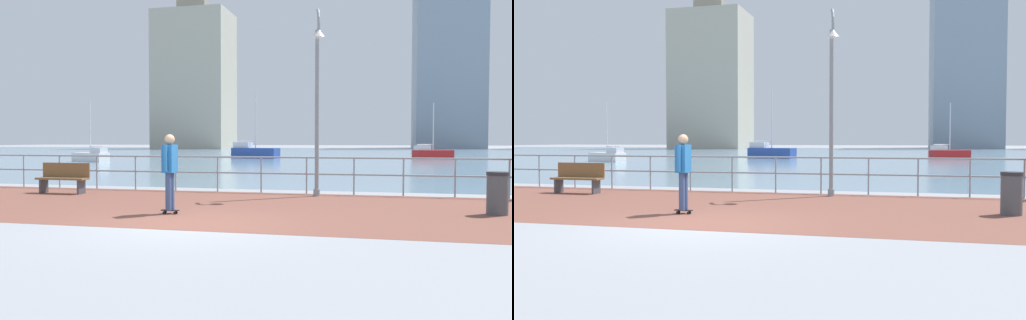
% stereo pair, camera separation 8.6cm
% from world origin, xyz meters
% --- Properties ---
extents(ground, '(220.00, 220.00, 0.00)m').
position_xyz_m(ground, '(0.00, 40.00, 0.00)').
color(ground, gray).
extents(brick_paving, '(28.00, 6.85, 0.01)m').
position_xyz_m(brick_paving, '(0.00, 2.80, 0.00)').
color(brick_paving, brown).
rests_on(brick_paving, ground).
extents(harbor_water, '(180.00, 88.00, 0.00)m').
position_xyz_m(harbor_water, '(0.00, 51.23, 0.00)').
color(harbor_water, '#6B899E').
rests_on(harbor_water, ground).
extents(waterfront_railing, '(25.25, 0.06, 1.12)m').
position_xyz_m(waterfront_railing, '(-0.00, 6.23, 0.77)').
color(waterfront_railing, '#8C99A3').
rests_on(waterfront_railing, ground).
extents(lamppost, '(0.38, 0.81, 5.34)m').
position_xyz_m(lamppost, '(1.81, 5.47, 2.95)').
color(lamppost, gray).
rests_on(lamppost, ground).
extents(skateboarder, '(0.40, 0.55, 1.74)m').
position_xyz_m(skateboarder, '(-0.89, 1.28, 1.05)').
color(skateboarder, black).
rests_on(skateboarder, ground).
extents(trash_bin, '(0.46, 0.46, 0.93)m').
position_xyz_m(trash_bin, '(6.02, 2.81, 0.47)').
color(trash_bin, '#474C51').
rests_on(trash_bin, ground).
extents(park_bench, '(1.60, 0.45, 0.92)m').
position_xyz_m(park_bench, '(-5.77, 4.62, 0.48)').
color(park_bench, brown).
rests_on(park_bench, ground).
extents(sailboat_ivory, '(3.31, 2.06, 4.45)m').
position_xyz_m(sailboat_ivory, '(-17.28, 25.17, 0.43)').
color(sailboat_ivory, white).
rests_on(sailboat_ivory, ground).
extents(sailboat_white, '(4.43, 2.33, 5.95)m').
position_xyz_m(sailboat_white, '(-7.45, 35.39, 0.57)').
color(sailboat_white, '#284799').
rests_on(sailboat_white, ground).
extents(sailboat_blue, '(3.54, 2.44, 4.80)m').
position_xyz_m(sailboat_blue, '(7.72, 37.83, 0.46)').
color(sailboat_blue, '#B21E1E').
rests_on(sailboat_blue, ground).
extents(tower_brick, '(12.03, 17.44, 33.06)m').
position_xyz_m(tower_brick, '(15.43, 97.06, 15.70)').
color(tower_brick, '#8493A3').
rests_on(tower_brick, ground).
extents(tower_beige, '(13.50, 10.22, 27.10)m').
position_xyz_m(tower_beige, '(-30.51, 82.53, 12.72)').
color(tower_beige, '#B2AD99').
rests_on(tower_beige, ground).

